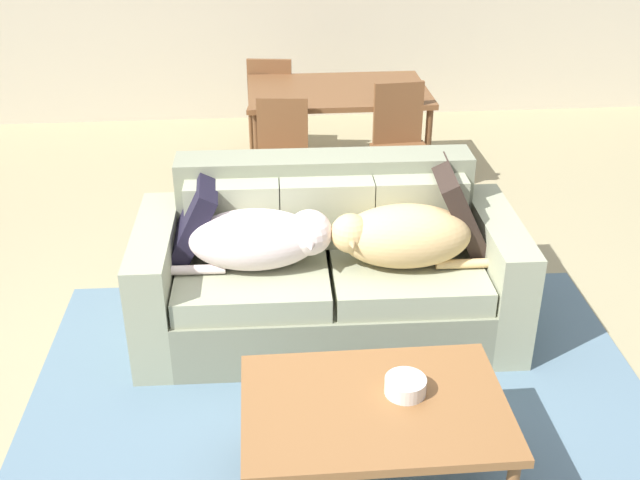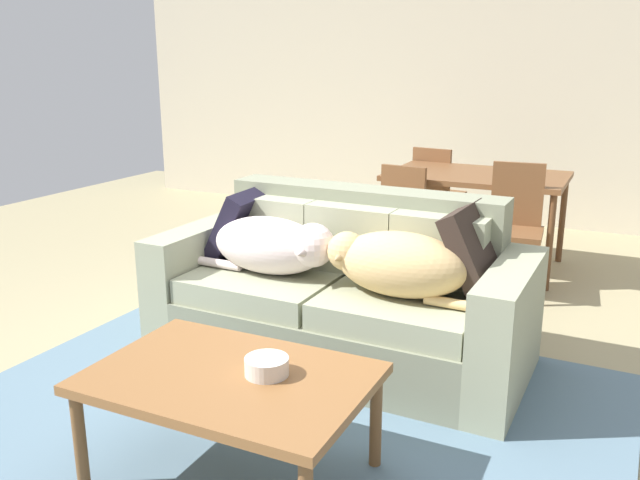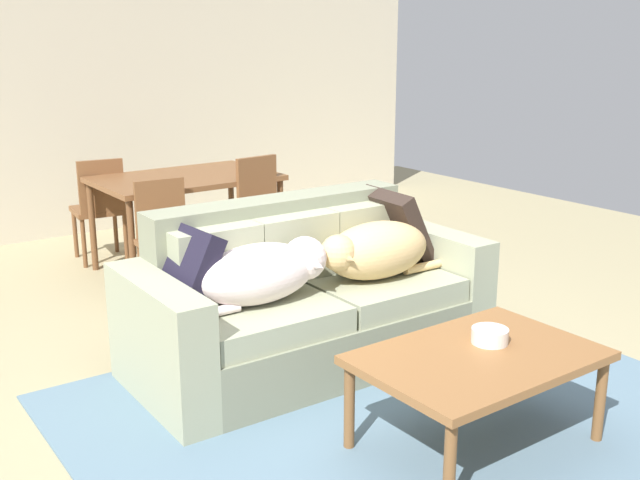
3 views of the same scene
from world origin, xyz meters
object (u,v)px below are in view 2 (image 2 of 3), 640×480
at_px(throw_pillow_by_right_arm, 477,253).
at_px(coffee_table, 230,385).
at_px(couch, 343,296).
at_px(bowl_on_coffee_table, 267,366).
at_px(dog_on_left_cushion, 275,245).
at_px(dining_chair_far_left, 435,190).
at_px(dining_table, 477,182).
at_px(throw_pillow_by_left_arm, 239,225).
at_px(dog_on_right_cushion, 396,263).
at_px(dining_chair_near_right, 514,222).
at_px(dining_chair_near_left, 396,218).

distance_m(throw_pillow_by_right_arm, coffee_table, 1.48).
height_order(couch, bowl_on_coffee_table, couch).
height_order(dog_on_left_cushion, dining_chair_far_left, dining_chair_far_left).
relative_size(dining_table, dining_chair_far_left, 1.57).
distance_m(throw_pillow_by_left_arm, dining_chair_far_left, 2.59).
distance_m(dog_on_left_cushion, dog_on_right_cushion, 0.71).
distance_m(throw_pillow_by_right_arm, dining_chair_near_right, 1.45).
bearing_deg(dog_on_left_cushion, dog_on_right_cushion, -1.44).
height_order(couch, coffee_table, couch).
height_order(coffee_table, dining_chair_near_right, dining_chair_near_right).
distance_m(dog_on_right_cushion, dining_chair_near_right, 1.68).
relative_size(dog_on_left_cushion, dog_on_right_cushion, 1.01).
xyz_separation_m(dining_table, dining_chair_near_right, (0.40, -0.55, -0.17)).
xyz_separation_m(dining_chair_near_left, dining_chair_near_right, (0.86, 0.06, 0.04)).
bearing_deg(dining_table, dining_chair_near_right, -54.12).
bearing_deg(bowl_on_coffee_table, dining_table, 88.87).
height_order(couch, dog_on_right_cushion, couch).
xyz_separation_m(bowl_on_coffee_table, dining_table, (0.06, 3.23, 0.19)).
xyz_separation_m(couch, dining_chair_near_right, (0.67, 1.48, 0.17)).
bearing_deg(coffee_table, throw_pillow_by_left_arm, 120.72).
height_order(dining_chair_near_left, dining_chair_far_left, dining_chair_far_left).
bearing_deg(dining_chair_near_left, throw_pillow_by_left_arm, -105.49).
bearing_deg(coffee_table, bowl_on_coffee_table, 23.12).
bearing_deg(dining_chair_far_left, bowl_on_coffee_table, 104.17).
relative_size(couch, throw_pillow_by_left_arm, 4.73).
relative_size(coffee_table, bowl_on_coffee_table, 6.27).
distance_m(dog_on_left_cushion, dining_chair_near_right, 1.92).
bearing_deg(throw_pillow_by_right_arm, dining_chair_near_right, 92.16).
xyz_separation_m(couch, dining_chair_near_left, (-0.19, 1.42, 0.13)).
bearing_deg(dining_chair_far_left, coffee_table, 102.12).
bearing_deg(dining_chair_near_right, coffee_table, -107.11).
height_order(bowl_on_coffee_table, dining_chair_near_left, dining_chair_near_left).
bearing_deg(throw_pillow_by_right_arm, throw_pillow_by_left_arm, 178.76).
bearing_deg(throw_pillow_by_right_arm, dog_on_right_cushion, -149.37).
xyz_separation_m(dog_on_right_cushion, dining_chair_near_right, (0.30, 1.65, -0.12)).
xyz_separation_m(throw_pillow_by_left_arm, dining_chair_near_right, (1.39, 1.41, -0.15)).
distance_m(throw_pillow_by_right_arm, dining_chair_far_left, 2.74).
height_order(throw_pillow_by_right_arm, dining_chair_far_left, throw_pillow_by_right_arm).
relative_size(couch, dog_on_left_cushion, 2.40).
xyz_separation_m(dining_table, dining_chair_near_left, (-0.46, -0.61, -0.21)).
relative_size(dog_on_right_cushion, dining_table, 0.63).
height_order(throw_pillow_by_left_arm, dining_chair_near_right, dining_chair_near_right).
relative_size(dining_chair_near_right, dining_chair_far_left, 1.07).
bearing_deg(bowl_on_coffee_table, dining_chair_near_left, 98.54).
height_order(dining_table, dining_chair_far_left, dining_chair_far_left).
height_order(throw_pillow_by_left_arm, bowl_on_coffee_table, throw_pillow_by_left_arm).
bearing_deg(dining_chair_far_left, dining_chair_near_left, 99.52).
xyz_separation_m(throw_pillow_by_right_arm, dining_chair_near_left, (-0.91, 1.38, -0.21)).
xyz_separation_m(bowl_on_coffee_table, dining_chair_far_left, (-0.43, 3.81, -0.01)).
height_order(throw_pillow_by_left_arm, dining_chair_far_left, throw_pillow_by_left_arm).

